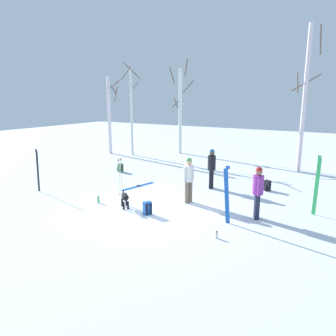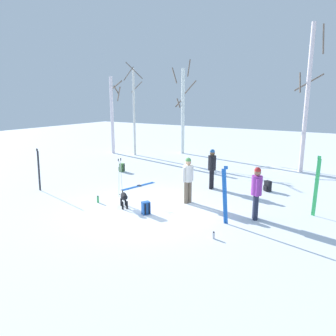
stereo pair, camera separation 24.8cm
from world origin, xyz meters
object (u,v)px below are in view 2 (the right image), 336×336
Objects in this scene: person_2 at (212,166)px; ski_pair_planted_1 at (39,170)px; birch_tree_0 at (112,114)px; ski_poles_0 at (120,176)px; ski_pair_planted_0 at (225,195)px; birch_tree_2 at (183,109)px; ski_pair_planted_2 at (316,187)px; backpack_2 at (122,168)px; birch_tree_1 at (134,110)px; backpack_1 at (146,208)px; person_0 at (188,177)px; water_bottle_1 at (98,199)px; water_bottle_0 at (214,235)px; person_1 at (256,190)px; backpack_0 at (268,186)px; ski_pair_lying_0 at (138,186)px; dog at (124,197)px; birch_tree_3 at (307,98)px.

ski_pair_planted_1 is at bearing -145.56° from person_2.
ski_poles_0 is at bearing -47.07° from birch_tree_0.
ski_pair_planted_0 reaches higher than ski_pair_planted_1.
ski_pair_planted_2 is at bearing -40.40° from birch_tree_2.
birch_tree_1 is (-2.48, 4.33, 2.79)m from backpack_2.
backpack_1 is 0.07× the size of birch_tree_2.
person_0 is 1.13× the size of ski_poles_0.
backpack_1 is at bearing -0.65° from water_bottle_1.
ski_pair_planted_1 is at bearing 176.80° from water_bottle_0.
person_1 is 3.90× the size of backpack_1.
birch_tree_2 is (-0.06, 6.62, 2.85)m from backpack_2.
birch_tree_1 reaches higher than water_bottle_1.
backpack_0 is 12.49m from birch_tree_0.
birch_tree_0 is at bearing 128.29° from water_bottle_1.
backpack_1 is (2.29, -2.61, 0.20)m from ski_pair_lying_0.
backpack_2 is at bearing -44.53° from birch_tree_0.
water_bottle_1 is at bearing -158.33° from ski_pair_planted_2.
ski_poles_0 is at bearing 173.89° from ski_pair_planted_0.
person_1 is 3.90× the size of backpack_0.
person_1 is 3.50m from backpack_0.
backpack_2 is (0.65, 4.52, -0.68)m from ski_pair_planted_1.
person_2 is at bearing 67.60° from dog.
person_0 is 4.32m from ski_pair_planted_2.
dog is 4.42m from ski_pair_planted_1.
ski_pair_planted_2 reaches higher than person_1.
ski_pair_planted_0 is 0.35× the size of birch_tree_0.
backpack_1 is at bearing -155.11° from person_1.
ski_pair_planted_0 is 0.29× the size of birch_tree_2.
dog is at bearing 3.91° from water_bottle_1.
person_1 reaches higher than water_bottle_1.
ski_poles_0 is at bearing -142.04° from backpack_0.
birch_tree_0 is (-13.76, 5.69, 1.72)m from ski_pair_planted_2.
backpack_1 is 6.50m from backpack_2.
ski_poles_0 is at bearing -166.21° from ski_pair_planted_2.
ski_pair_planted_0 reaches higher than backpack_0.
birch_tree_2 is (-7.37, 10.40, 2.16)m from ski_pair_planted_0.
backpack_0 is at bearing 22.02° from person_2.
ski_pair_planted_1 is 0.30× the size of birch_tree_1.
ski_poles_0 reaches higher than water_bottle_0.
water_bottle_0 is 15.00m from birch_tree_0.
birch_tree_3 is (5.33, 8.28, 2.99)m from ski_poles_0.
birch_tree_3 is at bearing 83.46° from backpack_0.
birch_tree_3 is (4.30, 9.31, 3.42)m from dog.
water_bottle_1 is at bearing -135.63° from backpack_0.
person_2 is 0.96× the size of ski_pair_planted_1.
ski_pair_planted_0 is at bearing -39.66° from birch_tree_1.
person_0 is 3.90× the size of backpack_1.
dog is 1.57× the size of backpack_2.
birch_tree_2 is at bearing 139.60° from ski_pair_planted_2.
birch_tree_0 is (-9.51, 4.50, 1.75)m from person_2.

